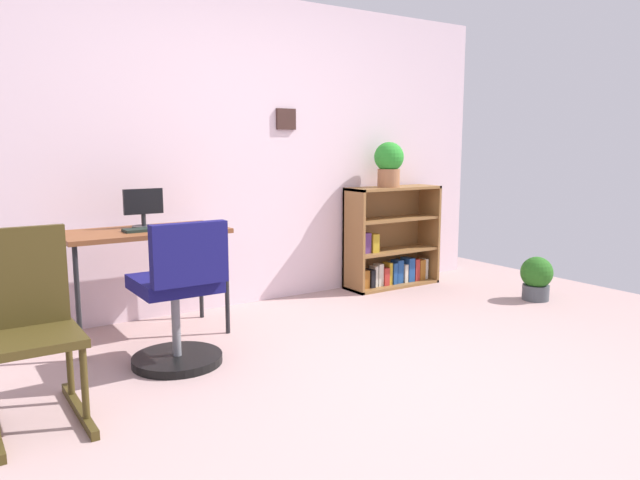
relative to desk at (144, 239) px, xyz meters
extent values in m
plane|color=#AE8E8B|center=(0.74, -1.69, -0.66)|extent=(6.24, 6.24, 0.00)
cube|color=silver|center=(0.74, 0.46, 0.54)|extent=(5.20, 0.10, 2.40)
cube|color=#3A231E|center=(1.31, 0.40, 0.81)|extent=(0.17, 0.02, 0.17)
cube|color=brown|center=(0.00, 0.00, 0.05)|extent=(1.03, 0.53, 0.03)
cylinder|color=black|center=(-0.47, -0.23, -0.31)|extent=(0.03, 0.03, 0.69)
cylinder|color=black|center=(0.47, -0.23, -0.31)|extent=(0.03, 0.03, 0.69)
cylinder|color=black|center=(-0.47, 0.23, -0.31)|extent=(0.03, 0.03, 0.69)
cylinder|color=black|center=(0.47, 0.23, -0.31)|extent=(0.03, 0.03, 0.69)
cylinder|color=#262628|center=(0.04, 0.11, 0.07)|extent=(0.16, 0.16, 0.01)
cylinder|color=#262628|center=(0.04, 0.11, 0.11)|extent=(0.03, 0.03, 0.08)
cube|color=black|center=(0.04, 0.10, 0.24)|extent=(0.26, 0.02, 0.17)
cube|color=black|center=(0.02, -0.06, 0.07)|extent=(0.33, 0.13, 0.02)
cylinder|color=black|center=(-0.02, -0.59, -0.63)|extent=(0.52, 0.52, 0.05)
cylinder|color=slate|center=(-0.02, -0.59, -0.41)|extent=(0.05, 0.05, 0.39)
cube|color=#141352|center=(-0.02, -0.59, -0.18)|extent=(0.44, 0.44, 0.08)
cube|color=#141352|center=(-0.02, -0.84, 0.03)|extent=(0.42, 0.07, 0.34)
cube|color=#3E3314|center=(-0.65, -0.98, -0.64)|extent=(0.04, 0.64, 0.04)
cylinder|color=#3E3314|center=(-0.65, -1.14, -0.45)|extent=(0.03, 0.03, 0.34)
cylinder|color=#3E3314|center=(-0.65, -0.82, -0.45)|extent=(0.03, 0.03, 0.34)
cube|color=#3E3314|center=(-0.83, -0.98, -0.26)|extent=(0.42, 0.40, 0.04)
cube|color=#3E3314|center=(-0.83, -0.80, 0.00)|extent=(0.40, 0.04, 0.47)
cube|color=brown|center=(1.88, 0.23, -0.21)|extent=(0.02, 0.30, 0.90)
cube|color=brown|center=(2.75, 0.23, -0.21)|extent=(0.02, 0.30, 0.90)
cube|color=brown|center=(2.31, 0.23, 0.23)|extent=(0.89, 0.30, 0.02)
cube|color=brown|center=(2.31, 0.23, -0.65)|extent=(0.89, 0.30, 0.02)
cube|color=brown|center=(2.31, 0.37, -0.21)|extent=(0.89, 0.02, 0.90)
cube|color=brown|center=(2.31, 0.23, -0.33)|extent=(0.85, 0.28, 0.02)
cube|color=brown|center=(2.31, 0.23, -0.05)|extent=(0.85, 0.28, 0.02)
cube|color=#B22D28|center=(1.92, 0.22, -0.53)|extent=(0.04, 0.12, 0.20)
cube|color=#99591E|center=(1.98, 0.22, -0.55)|extent=(0.06, 0.10, 0.16)
cube|color=black|center=(2.05, 0.22, -0.55)|extent=(0.05, 0.12, 0.16)
cube|color=beige|center=(2.09, 0.22, -0.54)|extent=(0.03, 0.09, 0.18)
cube|color=beige|center=(2.15, 0.22, -0.53)|extent=(0.05, 0.09, 0.20)
cube|color=#B22D28|center=(2.20, 0.22, -0.55)|extent=(0.06, 0.12, 0.16)
cube|color=#B79323|center=(2.25, 0.22, -0.53)|extent=(0.04, 0.10, 0.20)
cube|color=#1E478C|center=(2.30, 0.22, -0.54)|extent=(0.04, 0.12, 0.19)
cube|color=#1E478C|center=(2.37, 0.22, -0.53)|extent=(0.07, 0.11, 0.21)
cube|color=beige|center=(2.43, 0.22, -0.55)|extent=(0.04, 0.12, 0.17)
cube|color=#1E478C|center=(2.49, 0.22, -0.52)|extent=(0.07, 0.13, 0.22)
cube|color=#B22D28|center=(2.56, 0.22, -0.53)|extent=(0.05, 0.13, 0.20)
cube|color=#99591E|center=(2.63, 0.22, -0.54)|extent=(0.07, 0.12, 0.19)
cube|color=beige|center=(2.69, 0.22, -0.54)|extent=(0.04, 0.09, 0.19)
cube|color=black|center=(1.93, 0.22, -0.23)|extent=(0.06, 0.10, 0.19)
cube|color=#593372|center=(1.99, 0.22, -0.23)|extent=(0.07, 0.10, 0.18)
cube|color=#B79323|center=(2.07, 0.22, -0.24)|extent=(0.07, 0.12, 0.16)
cylinder|color=#9E6642|center=(2.24, 0.21, 0.32)|extent=(0.20, 0.20, 0.16)
sphere|color=#2A8E2A|center=(2.24, 0.21, 0.50)|extent=(0.26, 0.26, 0.26)
cylinder|color=#474C51|center=(2.97, -0.81, -0.59)|extent=(0.21, 0.21, 0.13)
sphere|color=#26611B|center=(2.97, -0.81, -0.43)|extent=(0.26, 0.26, 0.26)
camera|label=1|loc=(-1.18, -3.85, 0.60)|focal=33.74mm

